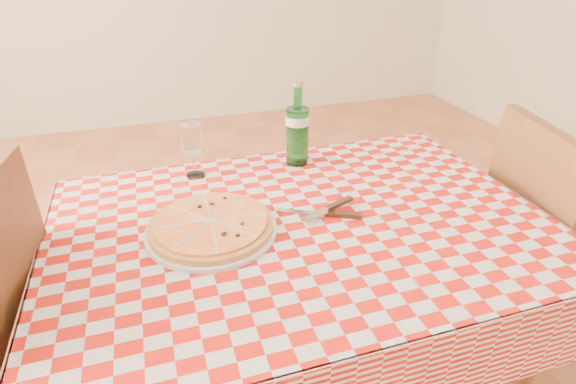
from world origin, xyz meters
name	(u,v)px	position (x,y,z in m)	size (l,w,h in m)	color
dining_table	(301,251)	(0.00, 0.00, 0.66)	(1.20, 0.80, 0.75)	brown
tablecloth	(302,222)	(0.00, 0.00, 0.75)	(1.30, 0.90, 0.01)	#A7120A
chair_near	(546,243)	(0.83, -0.06, 0.54)	(0.51, 0.51, 0.95)	brown
pizza_plate	(211,225)	(-0.24, 0.02, 0.78)	(0.33, 0.33, 0.04)	#C08640
water_bottle	(297,124)	(0.10, 0.35, 0.89)	(0.08, 0.08, 0.27)	#186323
wine_glass	(193,151)	(-0.23, 0.35, 0.84)	(0.07, 0.07, 0.17)	white
cutlery	(326,211)	(0.07, 0.01, 0.77)	(0.24, 0.20, 0.03)	silver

